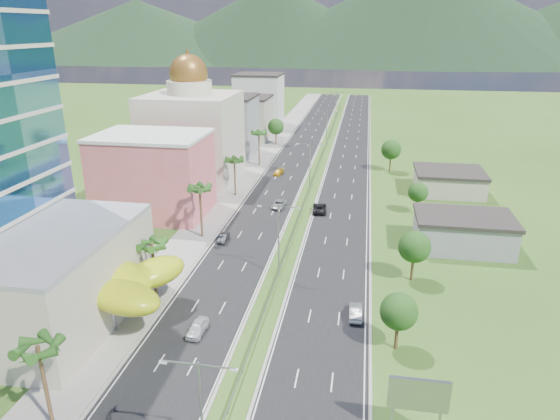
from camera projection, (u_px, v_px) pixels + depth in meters
The scene contains 38 objects.
ground at pixel (265, 312), 63.58m from camera, with size 500.00×500.00×0.00m, color #2D5119.
road_left at pixel (299, 149), 148.02m from camera, with size 11.00×260.00×0.04m, color black.
road_right at pixel (350, 151), 145.67m from camera, with size 11.00×260.00×0.04m, color black.
sidewalk_left at pixel (268, 148), 149.50m from camera, with size 7.00×260.00×0.12m, color gray.
median_guardrail at pixel (319, 164), 129.97m from camera, with size 0.10×216.06×0.76m.
streetlight_median_a at pixel (201, 409), 38.12m from camera, with size 6.04×0.25×11.00m.
streetlight_median_b at pixel (279, 233), 70.50m from camera, with size 6.04×0.25×11.00m.
streetlight_median_c at pixel (310, 162), 107.51m from camera, with size 6.04×0.25×11.00m.
streetlight_median_d at pixel (327, 124), 149.15m from camera, with size 6.04×0.25×11.00m.
streetlight_median_e at pixel (336, 103), 190.79m from camera, with size 6.04×0.25×11.00m.
mall_podium at pixel (0, 276), 61.15m from camera, with size 30.00×24.00×11.00m, color #ABA38D.
lime_canopy at pixel (99, 280), 61.29m from camera, with size 18.00×15.00×7.40m.
pink_shophouse at pixel (154, 176), 94.99m from camera, with size 20.00×15.00×15.00m, color #D75B58.
domed_building at pixel (192, 132), 114.94m from camera, with size 20.00×20.00×28.70m.
midrise_grey at pixel (226, 127), 139.07m from camera, with size 16.00×15.00×16.00m, color gray.
midrise_beige at pixel (244, 119), 159.95m from camera, with size 16.00×15.00×13.00m, color #ABA38D.
midrise_white at pixel (259, 101), 180.37m from camera, with size 16.00×15.00×18.00m, color silver.
billboard at pixel (419, 396), 42.73m from camera, with size 5.20×0.35×6.20m.
shed_near at pixel (463, 233), 81.45m from camera, with size 15.00×10.00×5.00m, color gray.
shed_far at pixel (449, 183), 109.00m from camera, with size 14.00×12.00×4.40m, color #ABA38D.
palm_tree_a at pixel (38, 351), 42.88m from camera, with size 3.60×3.60×9.10m.
palm_tree_b at pixel (152, 247), 65.42m from camera, with size 3.60×3.60×8.10m.
palm_tree_c at pixel (200, 190), 83.43m from camera, with size 3.60×3.60×9.60m.
palm_tree_d at pixel (234, 161), 105.04m from camera, with size 3.60×3.60×8.60m.
palm_tree_e at pixel (259, 134), 127.91m from camera, with size 3.60×3.60×9.40m.
leafy_tree_lfar at pixel (276, 127), 151.98m from camera, with size 4.90×4.90×8.05m.
leafy_tree_ra at pixel (399, 312), 54.79m from camera, with size 4.20×4.20×6.90m.
leafy_tree_rb at pixel (414, 247), 69.91m from camera, with size 4.55×4.55×7.47m.
leafy_tree_rc at pixel (418, 192), 95.63m from camera, with size 3.85×3.85×6.33m.
leafy_tree_rd at pixel (391, 150), 123.60m from camera, with size 4.90×4.90×8.05m.
mountain_ridge at pixel (420, 65), 470.54m from camera, with size 860.00×140.00×90.00m, color black, non-canonical shape.
car_white_near_left at pixel (197, 328), 58.93m from camera, with size 1.72×4.28×1.46m, color silver.
car_dark_left at pixel (223, 237), 84.38m from camera, with size 1.37×3.94×1.30m, color black.
car_silver_mid_left at pixel (279, 204), 100.04m from camera, with size 2.27×4.93×1.37m, color #97999E.
car_yellow_far_left at pixel (279, 172), 122.42m from camera, with size 1.72×4.23×1.23m, color gold.
car_silver_right at pixel (355, 311), 62.28m from camera, with size 1.56×4.47×1.47m, color #979A9E.
car_dark_far_right at pixel (319, 208), 97.81m from camera, with size 2.60×5.64×1.57m, color black.
motorcycle at pixel (112, 410), 46.40m from camera, with size 0.57×1.89×1.21m, color black.
Camera 1 is at (11.06, -54.07, 34.20)m, focal length 32.00 mm.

